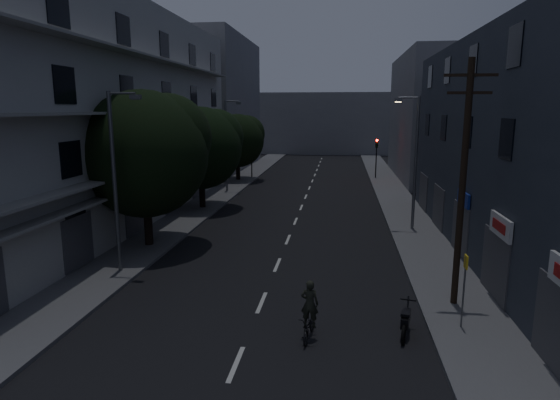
% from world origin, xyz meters
% --- Properties ---
extents(ground, '(160.00, 160.00, 0.00)m').
position_xyz_m(ground, '(0.00, 25.00, 0.00)').
color(ground, black).
rests_on(ground, ground).
extents(sidewalk_left, '(3.00, 90.00, 0.15)m').
position_xyz_m(sidewalk_left, '(-7.50, 25.00, 0.07)').
color(sidewalk_left, '#565659').
rests_on(sidewalk_left, ground).
extents(sidewalk_right, '(3.00, 90.00, 0.15)m').
position_xyz_m(sidewalk_right, '(7.50, 25.00, 0.07)').
color(sidewalk_right, '#565659').
rests_on(sidewalk_right, ground).
extents(lane_markings, '(0.15, 60.50, 0.01)m').
position_xyz_m(lane_markings, '(0.00, 31.25, 0.01)').
color(lane_markings, beige).
rests_on(lane_markings, ground).
extents(building_left, '(7.00, 36.00, 14.00)m').
position_xyz_m(building_left, '(-11.98, 18.00, 6.99)').
color(building_left, '#A7A6A2').
rests_on(building_left, ground).
extents(building_right, '(6.19, 28.00, 11.00)m').
position_xyz_m(building_right, '(11.99, 14.00, 5.50)').
color(building_right, '#2E333E').
rests_on(building_right, ground).
extents(building_far_left, '(6.00, 20.00, 16.00)m').
position_xyz_m(building_far_left, '(-12.00, 48.00, 8.00)').
color(building_far_left, slate).
rests_on(building_far_left, ground).
extents(building_far_right, '(6.00, 20.00, 13.00)m').
position_xyz_m(building_far_right, '(12.00, 42.00, 6.50)').
color(building_far_right, slate).
rests_on(building_far_right, ground).
extents(building_far_end, '(24.00, 8.00, 10.00)m').
position_xyz_m(building_far_end, '(0.00, 70.00, 5.00)').
color(building_far_end, slate).
rests_on(building_far_end, ground).
extents(tree_near, '(6.70, 6.70, 8.26)m').
position_xyz_m(tree_near, '(-7.27, 13.15, 5.32)').
color(tree_near, black).
rests_on(tree_near, sidewalk_left).
extents(tree_mid, '(6.04, 6.04, 7.43)m').
position_xyz_m(tree_mid, '(-7.27, 23.12, 4.79)').
color(tree_mid, black).
rests_on(tree_mid, sidewalk_left).
extents(tree_far, '(5.47, 5.47, 6.76)m').
position_xyz_m(tree_far, '(-7.66, 37.15, 4.38)').
color(tree_far, black).
rests_on(tree_far, sidewalk_left).
extents(traffic_signal_far_right, '(0.28, 0.37, 4.10)m').
position_xyz_m(traffic_signal_far_right, '(6.65, 40.35, 3.10)').
color(traffic_signal_far_right, black).
rests_on(traffic_signal_far_right, sidewalk_right).
extents(traffic_signal_far_left, '(0.28, 0.37, 4.10)m').
position_xyz_m(traffic_signal_far_left, '(-6.62, 38.97, 3.10)').
color(traffic_signal_far_left, black).
rests_on(traffic_signal_far_left, sidewalk_left).
extents(street_lamp_left_near, '(1.51, 0.25, 8.00)m').
position_xyz_m(street_lamp_left_near, '(-6.86, 8.95, 4.60)').
color(street_lamp_left_near, '#525559').
rests_on(street_lamp_left_near, sidewalk_left).
extents(street_lamp_right, '(1.51, 0.25, 8.00)m').
position_xyz_m(street_lamp_right, '(7.26, 18.48, 4.60)').
color(street_lamp_right, slate).
rests_on(street_lamp_right, sidewalk_right).
extents(street_lamp_left_far, '(1.51, 0.25, 8.00)m').
position_xyz_m(street_lamp_left_far, '(-7.10, 30.29, 4.60)').
color(street_lamp_left_far, slate).
rests_on(street_lamp_left_far, sidewalk_left).
extents(utility_pole, '(1.80, 0.24, 9.00)m').
position_xyz_m(utility_pole, '(7.32, 7.10, 4.87)').
color(utility_pole, black).
rests_on(utility_pole, sidewalk_right).
extents(bus_stop_sign, '(0.06, 0.35, 2.52)m').
position_xyz_m(bus_stop_sign, '(7.09, 5.04, 1.89)').
color(bus_stop_sign, '#595B60').
rests_on(bus_stop_sign, sidewalk_right).
extents(motorcycle, '(0.65, 1.79, 1.17)m').
position_xyz_m(motorcycle, '(5.18, 4.49, 0.46)').
color(motorcycle, black).
rests_on(motorcycle, ground).
extents(cyclist, '(0.75, 1.64, 2.01)m').
position_xyz_m(cyclist, '(2.04, 3.86, 0.68)').
color(cyclist, black).
rests_on(cyclist, ground).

